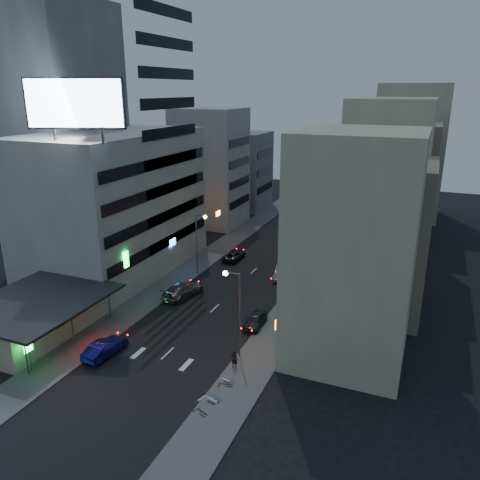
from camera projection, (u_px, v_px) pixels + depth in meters
The scene contains 29 objects.
ground at pixel (143, 377), 39.28m from camera, with size 180.00×180.00×0.00m, color black.
sidewalk_left at pixel (213, 253), 68.53m from camera, with size 4.00×120.00×0.12m, color #4C4C4F.
sidewalk_right at pixel (320, 269), 62.68m from camera, with size 4.00×120.00×0.12m, color #4C4C4F.
food_court at pixel (32, 316), 45.51m from camera, with size 11.00×13.00×3.88m.
white_building at pixel (115, 203), 60.29m from camera, with size 14.00×24.00×18.00m, color #B6B6B1.
grey_tower at pixel (69, 135), 63.74m from camera, with size 10.00×14.00×34.00m, color gray.
shophouse_near at pixel (353, 249), 39.93m from camera, with size 10.00×11.00×20.00m, color beige.
shophouse_mid at pixel (375, 235), 50.47m from camera, with size 11.00×12.00×16.00m, color gray.
shophouse_far at pixel (386, 186), 61.14m from camera, with size 10.00×14.00×22.00m, color beige.
far_left_a at pixel (210, 168), 81.38m from camera, with size 11.00×10.00×20.00m, color #B6B6B1.
far_left_b at pixel (237, 170), 93.75m from camera, with size 12.00×10.00×15.00m, color gray.
far_right_a at pixel (398, 181), 74.74m from camera, with size 11.00×12.00×18.00m, color gray.
far_right_b at pixel (409, 152), 85.93m from camera, with size 12.00×12.00×24.00m, color beige.
billboard at pixel (75, 104), 46.11m from camera, with size 9.52×3.75×6.20m.
street_lamp_right_near at pixel (235, 302), 40.74m from camera, with size 1.60×0.44×8.02m.
street_lamp_left at pixel (199, 236), 59.11m from camera, with size 1.60×0.44×8.02m.
street_lamp_right_far at pixel (324, 212), 70.59m from camera, with size 1.60×0.44×8.02m.
parked_car_right_near at pixel (255, 320), 47.46m from camera, with size 1.62×4.03×1.37m, color #27272C.
parked_car_right_mid at pixel (282, 272), 59.67m from camera, with size 1.64×4.72×1.55m, color #A7ABAF.
parked_car_left at pixel (234, 255), 66.08m from camera, with size 2.12×4.61×1.28m, color #27272D.
parked_car_right_far at pixel (315, 247), 69.11m from camera, with size 2.09×5.14×1.49m, color gray.
road_car_blue at pixel (105, 348), 42.21m from camera, with size 1.61×4.61×1.52m, color navy.
road_car_silver at pixel (183, 290), 54.27m from camera, with size 2.32×5.70×1.66m, color gray.
person at pixel (234, 359), 40.22m from camera, with size 0.59×0.39×1.63m, color black.
scooter_black_a at pixel (208, 409), 34.38m from camera, with size 1.68×0.56×1.03m, color black, non-canonical shape.
scooter_silver_a at pixel (218, 395), 35.82m from camera, with size 2.02×0.67×1.23m, color #999BA0, non-canonical shape.
scooter_blue at pixel (223, 394), 35.97m from camera, with size 1.78×0.59×1.09m, color navy, non-canonical shape.
scooter_black_b at pixel (233, 379), 37.96m from camera, with size 1.70×0.57×1.04m, color black, non-canonical shape.
scooter_silver_b at pixel (231, 376), 38.39m from camera, with size 1.62×0.54×0.99m, color #A6AAAE, non-canonical shape.
Camera 1 is at (20.55, -28.07, 23.08)m, focal length 35.00 mm.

